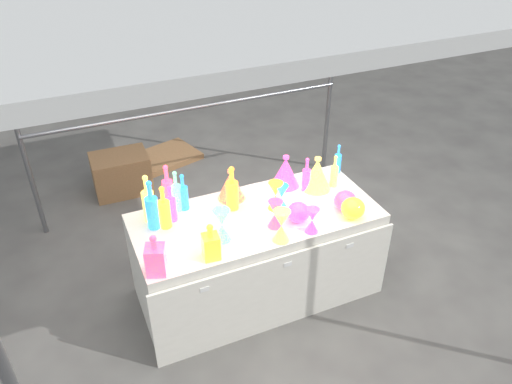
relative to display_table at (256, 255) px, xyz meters
name	(u,v)px	position (x,y,z in m)	size (l,w,h in m)	color
ground	(256,290)	(0.00, 0.01, -0.37)	(80.00, 80.00, 0.00)	slate
display_table	(256,255)	(0.00, 0.00, 0.00)	(1.84, 0.83, 0.75)	white
cardboard_box_closed	(121,173)	(-0.69, 1.93, -0.17)	(0.57, 0.41, 0.41)	#9B6E46
cardboard_box_flat	(164,158)	(-0.13, 2.39, -0.34)	(0.76, 0.54, 0.07)	#9B6E46
bottle_0	(164,207)	(-0.64, 0.14, 0.54)	(0.09, 0.09, 0.33)	red
bottle_1	(183,192)	(-0.45, 0.30, 0.52)	(0.07, 0.07, 0.30)	#198B32
bottle_2	(168,187)	(-0.55, 0.35, 0.56)	(0.08, 0.08, 0.37)	#FF551A
bottle_3	(171,203)	(-0.57, 0.20, 0.52)	(0.07, 0.07, 0.29)	#1D67AD
bottle_4	(148,198)	(-0.72, 0.26, 0.56)	(0.09, 0.09, 0.37)	#116F70
bottle_5	(176,191)	(-0.50, 0.30, 0.54)	(0.07, 0.07, 0.33)	#B6246B
bottle_6	(232,188)	(-0.12, 0.16, 0.55)	(0.09, 0.09, 0.36)	red
bottle_7	(152,205)	(-0.71, 0.17, 0.57)	(0.09, 0.09, 0.38)	#198B32
decanter_0	(211,241)	(-0.45, -0.30, 0.51)	(0.11, 0.11, 0.26)	red
decanter_1	(155,254)	(-0.81, -0.30, 0.52)	(0.12, 0.12, 0.29)	#FF551A
hourglass_0	(275,214)	(0.07, -0.17, 0.48)	(0.10, 0.10, 0.21)	#FF551A
hourglass_1	(312,220)	(0.28, -0.33, 0.47)	(0.09, 0.09, 0.19)	#1D67AD
hourglass_2	(281,226)	(0.04, -0.33, 0.50)	(0.12, 0.12, 0.24)	#116F70
hourglass_3	(222,225)	(-0.32, -0.16, 0.50)	(0.12, 0.12, 0.24)	#B6246B
hourglass_4	(276,196)	(0.17, 0.03, 0.49)	(0.11, 0.11, 0.22)	red
hourglass_5	(282,197)	(0.20, 0.00, 0.48)	(0.10, 0.10, 0.21)	#198B32
globe_0	(353,209)	(0.63, -0.30, 0.45)	(0.17, 0.17, 0.14)	red
globe_2	(345,202)	(0.63, -0.19, 0.44)	(0.17, 0.17, 0.13)	#FF551A
globe_3	(298,213)	(0.25, -0.18, 0.44)	(0.17, 0.17, 0.13)	#1D67AD
lampshade_0	(231,184)	(-0.08, 0.29, 0.50)	(0.21, 0.21, 0.25)	yellow
lampshade_2	(286,171)	(0.38, 0.29, 0.51)	(0.22, 0.22, 0.26)	#1D67AD
lampshade_3	(317,173)	(0.58, 0.15, 0.51)	(0.23, 0.23, 0.27)	#116F70
bottle_8	(338,159)	(0.86, 0.29, 0.50)	(0.06, 0.06, 0.26)	#198B32
bottle_10	(307,174)	(0.49, 0.16, 0.52)	(0.06, 0.06, 0.29)	#1D67AD
bottle_11	(334,171)	(0.72, 0.13, 0.51)	(0.06, 0.06, 0.27)	#116F70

